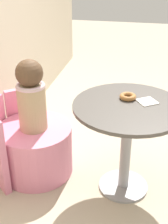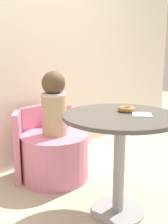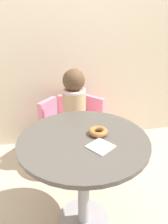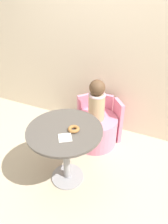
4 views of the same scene
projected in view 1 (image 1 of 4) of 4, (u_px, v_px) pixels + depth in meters
name	position (u px, v px, depth m)	size (l,w,h in m)	color
ground_plane	(118.00, 183.00, 2.42)	(12.00, 12.00, 0.00)	#B7A88E
round_table	(128.00, 125.00, 2.14)	(0.76, 0.76, 0.70)	#99999E
tub_chair	(36.00, 149.00, 2.48)	(0.58, 0.58, 0.40)	pink
booth_backrest	(6.00, 135.00, 2.47)	(0.68, 0.25, 0.60)	pink
child_figure	(31.00, 96.00, 2.26)	(0.21, 0.21, 0.54)	tan
donut	(128.00, 97.00, 2.14)	(0.11, 0.11, 0.03)	#9E6633
paper_napkin	(147.00, 102.00, 2.10)	(0.17, 0.17, 0.01)	silver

